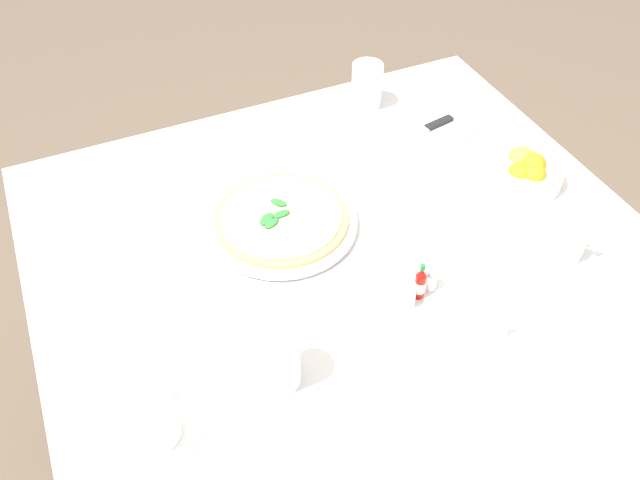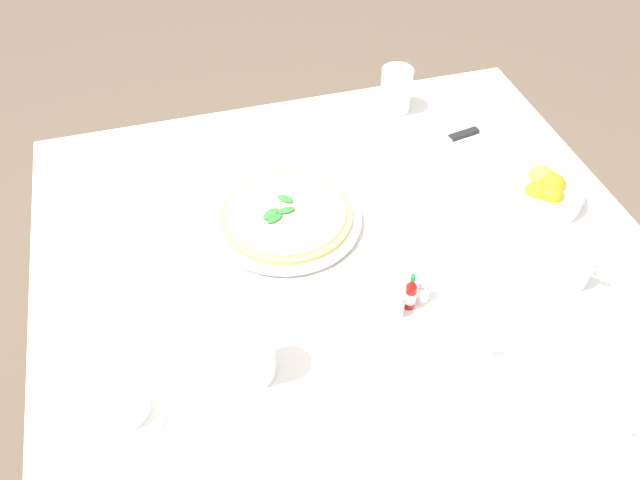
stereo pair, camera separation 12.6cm
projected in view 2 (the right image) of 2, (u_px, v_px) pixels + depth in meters
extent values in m
plane|color=brown|center=(345.00, 457.00, 1.76)|extent=(8.00, 8.00, 0.00)
cube|color=white|center=(356.00, 277.00, 1.23)|extent=(1.18, 1.18, 0.02)
cube|color=white|center=(285.00, 155.00, 1.73)|extent=(1.18, 0.01, 0.28)
cube|color=white|center=(602.00, 267.00, 1.45)|extent=(0.01, 1.18, 0.28)
cube|color=white|center=(58.00, 394.00, 1.23)|extent=(0.01, 1.18, 0.28)
cylinder|color=brown|center=(458.00, 204.00, 1.93)|extent=(0.06, 0.06, 0.73)
cylinder|color=brown|center=(116.00, 273.00, 1.74)|extent=(0.06, 0.06, 0.73)
cylinder|color=white|center=(287.00, 222.00, 1.32)|extent=(0.18, 0.18, 0.01)
cylinder|color=white|center=(286.00, 218.00, 1.31)|extent=(0.30, 0.30, 0.01)
cylinder|color=#DBAD60|center=(286.00, 215.00, 1.30)|extent=(0.27, 0.27, 0.01)
cylinder|color=#F4DB8E|center=(286.00, 212.00, 1.30)|extent=(0.24, 0.24, 0.00)
ellipsoid|color=#2D7533|center=(286.00, 199.00, 1.32)|extent=(0.04, 0.04, 0.01)
ellipsoid|color=#2D7533|center=(275.00, 218.00, 1.28)|extent=(0.04, 0.03, 0.01)
ellipsoid|color=#2D7533|center=(272.00, 214.00, 1.29)|extent=(0.04, 0.04, 0.01)
ellipsoid|color=#2D7533|center=(269.00, 214.00, 1.29)|extent=(0.04, 0.04, 0.01)
ellipsoid|color=#2D7533|center=(286.00, 210.00, 1.29)|extent=(0.04, 0.02, 0.01)
cylinder|color=white|center=(127.00, 411.00, 1.02)|extent=(0.13, 0.13, 0.01)
cylinder|color=white|center=(123.00, 401.00, 1.00)|extent=(0.08, 0.08, 0.05)
torus|color=white|center=(134.00, 372.00, 1.03)|extent=(0.02, 0.03, 0.03)
cylinder|color=black|center=(120.00, 393.00, 0.98)|extent=(0.07, 0.07, 0.00)
torus|color=white|center=(634.00, 426.00, 0.96)|extent=(0.03, 0.02, 0.03)
cylinder|color=white|center=(565.00, 279.00, 1.21)|extent=(0.13, 0.13, 0.01)
cylinder|color=white|center=(570.00, 267.00, 1.19)|extent=(0.08, 0.08, 0.06)
torus|color=white|center=(599.00, 271.00, 1.17)|extent=(0.03, 0.02, 0.03)
cylinder|color=black|center=(574.00, 257.00, 1.17)|extent=(0.07, 0.07, 0.00)
cylinder|color=white|center=(253.00, 350.00, 1.03)|extent=(0.07, 0.07, 0.13)
cylinder|color=silver|center=(254.00, 357.00, 1.04)|extent=(0.06, 0.06, 0.09)
cylinder|color=white|center=(396.00, 90.00, 1.56)|extent=(0.07, 0.07, 0.11)
cylinder|color=silver|center=(396.00, 94.00, 1.57)|extent=(0.07, 0.07, 0.08)
cube|color=white|center=(445.00, 145.00, 1.48)|extent=(0.24, 0.18, 0.02)
cube|color=silver|center=(427.00, 146.00, 1.46)|extent=(0.12, 0.04, 0.01)
cube|color=black|center=(464.00, 134.00, 1.49)|extent=(0.08, 0.03, 0.01)
cylinder|color=white|center=(545.00, 194.00, 1.35)|extent=(0.15, 0.15, 0.04)
sphere|color=orange|center=(536.00, 194.00, 1.33)|extent=(0.05, 0.05, 0.05)
sphere|color=orange|center=(550.00, 198.00, 1.32)|extent=(0.06, 0.06, 0.06)
sphere|color=orange|center=(551.00, 187.00, 1.34)|extent=(0.06, 0.06, 0.06)
sphere|color=yellow|center=(541.00, 180.00, 1.36)|extent=(0.06, 0.06, 0.06)
cylinder|color=#B7140F|center=(410.00, 296.00, 1.15)|extent=(0.02, 0.02, 0.05)
cylinder|color=white|center=(410.00, 296.00, 1.15)|extent=(0.02, 0.02, 0.02)
cone|color=#B7140F|center=(412.00, 283.00, 1.13)|extent=(0.02, 0.02, 0.02)
cylinder|color=#1E722D|center=(413.00, 278.00, 1.12)|extent=(0.01, 0.01, 0.01)
cylinder|color=white|center=(397.00, 307.00, 1.14)|extent=(0.03, 0.03, 0.04)
cylinder|color=white|center=(397.00, 309.00, 1.15)|extent=(0.02, 0.02, 0.03)
sphere|color=silver|center=(398.00, 298.00, 1.13)|extent=(0.02, 0.02, 0.02)
cylinder|color=white|center=(422.00, 292.00, 1.17)|extent=(0.03, 0.03, 0.04)
cylinder|color=#38332D|center=(422.00, 294.00, 1.17)|extent=(0.02, 0.02, 0.03)
sphere|color=silver|center=(424.00, 283.00, 1.15)|extent=(0.02, 0.02, 0.02)
cube|color=white|center=(466.00, 343.00, 1.08)|extent=(0.08, 0.04, 0.06)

